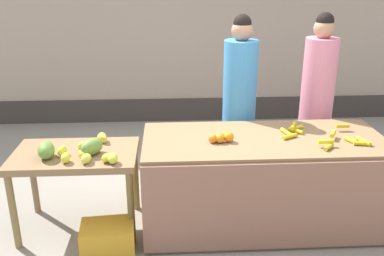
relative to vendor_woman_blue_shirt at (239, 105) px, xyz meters
The scene contains 11 objects.
ground_plane 1.20m from the vendor_woman_blue_shirt, 111.27° to the right, with size 24.00×24.00×0.00m, color gray.
market_wall_back 2.39m from the vendor_woman_blue_shirt, 96.69° to the left, with size 9.42×0.23×2.88m.
fruit_stall_counter 0.89m from the vendor_woman_blue_shirt, 80.91° to the right, with size 2.15×0.93×0.85m.
side_table_wooden 1.73m from the vendor_woman_blue_shirt, 155.67° to the right, with size 1.08×0.68×0.76m.
banana_bunch_pile 0.96m from the vendor_woman_blue_shirt, 50.62° to the right, with size 0.72×0.57×0.07m.
orange_pile 0.82m from the vendor_woman_blue_shirt, 109.54° to the right, with size 0.22×0.17×0.09m.
mango_papaya_pile 1.70m from the vendor_woman_blue_shirt, 152.55° to the right, with size 0.71×0.61×0.14m.
vendor_woman_blue_shirt is the anchor object (origin of this frame).
vendor_woman_pink_shirt 0.83m from the vendor_woman_blue_shirt, ahead, with size 0.34×0.34×1.86m.
produce_crate 1.86m from the vendor_woman_blue_shirt, 138.77° to the right, with size 0.44×0.32×0.26m, color gold.
produce_sack 1.01m from the vendor_woman_blue_shirt, behind, with size 0.36×0.30×0.55m, color tan.
Camera 1 is at (-0.45, -3.45, 2.25)m, focal length 39.76 mm.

